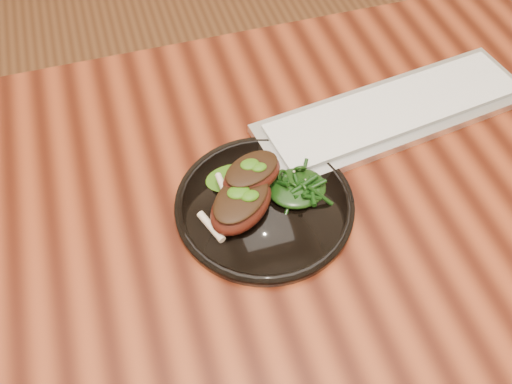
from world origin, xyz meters
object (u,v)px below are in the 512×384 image
(greens_heap, at_px, (297,186))
(keyboard, at_px, (394,112))
(lamb_chop_front, at_px, (241,203))
(desk, at_px, (276,223))
(plate, at_px, (264,205))

(greens_heap, height_order, keyboard, greens_heap)
(lamb_chop_front, xyz_separation_m, greens_heap, (0.09, 0.01, -0.01))
(lamb_chop_front, relative_size, keyboard, 0.27)
(lamb_chop_front, bearing_deg, keyboard, 23.05)
(desk, distance_m, plate, 0.10)
(plate, bearing_deg, keyboard, 24.26)
(desk, relative_size, plate, 6.01)
(greens_heap, bearing_deg, keyboard, 28.26)
(desk, bearing_deg, plate, -139.67)
(plate, distance_m, lamb_chop_front, 0.05)
(desk, relative_size, keyboard, 3.23)
(lamb_chop_front, bearing_deg, greens_heap, 9.07)
(plate, xyz_separation_m, lamb_chop_front, (-0.04, -0.01, 0.03))
(keyboard, bearing_deg, plate, -155.74)
(plate, bearing_deg, desk, 40.33)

